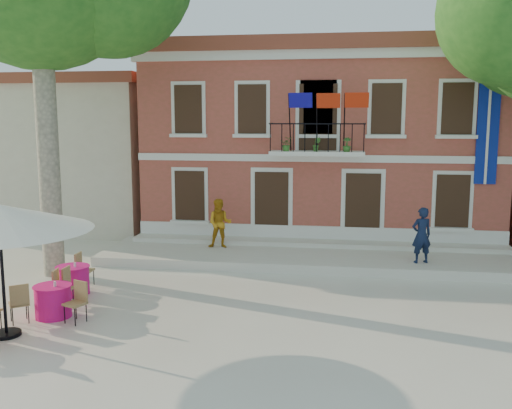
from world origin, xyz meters
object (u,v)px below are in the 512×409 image
object	(u,v)px
cafe_table_1	(53,299)
cafe_table_3	(73,279)
pedestrian_navy	(421,235)
pedestrian_orange	(220,223)

from	to	relation	value
cafe_table_1	cafe_table_3	size ratio (longest dim) A/B	0.96
pedestrian_navy	cafe_table_3	xyz separation A→B (m)	(-9.51, -3.67, -0.74)
pedestrian_navy	cafe_table_3	world-z (taller)	pedestrian_navy
pedestrian_navy	cafe_table_3	size ratio (longest dim) A/B	0.89
cafe_table_1	cafe_table_3	world-z (taller)	same
pedestrian_navy	cafe_table_1	xyz separation A→B (m)	(-9.16, -5.41, -0.73)
pedestrian_orange	cafe_table_3	world-z (taller)	pedestrian_orange
pedestrian_orange	cafe_table_1	world-z (taller)	pedestrian_orange
pedestrian_orange	cafe_table_3	xyz separation A→B (m)	(-3.00, -4.76, -0.72)
pedestrian_orange	cafe_table_1	distance (m)	7.06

